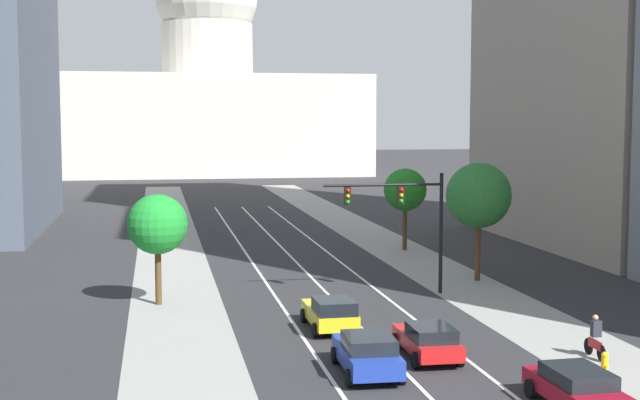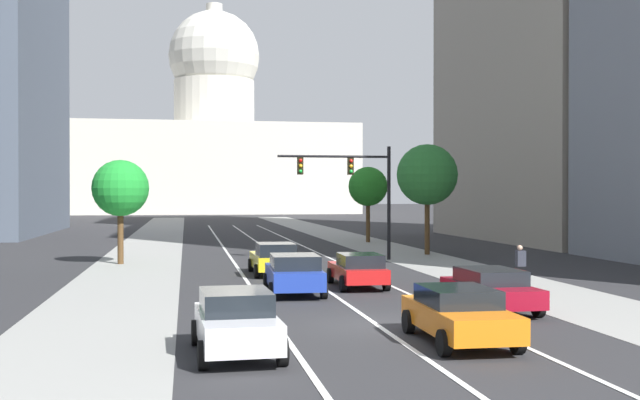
{
  "view_description": "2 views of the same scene",
  "coord_description": "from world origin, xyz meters",
  "px_view_note": "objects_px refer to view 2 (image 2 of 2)",
  "views": [
    {
      "loc": [
        -8.94,
        -23.72,
        9.34
      ],
      "look_at": [
        -0.96,
        19.12,
        5.35
      ],
      "focal_mm": 49.53,
      "sensor_mm": 36.0,
      "label": 1
    },
    {
      "loc": [
        -5.45,
        -21.77,
        3.83
      ],
      "look_at": [
        0.06,
        9.97,
        3.54
      ],
      "focal_mm": 43.41,
      "sensor_mm": 36.0,
      "label": 2
    }
  ],
  "objects_px": {
    "street_tree_mid_left": "(120,189)",
    "car_white": "(236,321)",
    "car_yellow": "(274,258)",
    "street_tree_near_right": "(427,175)",
    "car_blue": "(294,273)",
    "traffic_signal_mast": "(355,180)",
    "fire_hydrant": "(525,283)",
    "capitol_building": "(214,146)",
    "car_orange": "(459,313)",
    "street_tree_mid_right": "(368,187)",
    "car_red": "(358,269)",
    "cyclist": "(520,267)",
    "car_crimson": "(490,288)"
  },
  "relations": [
    {
      "from": "car_yellow",
      "to": "street_tree_near_right",
      "type": "distance_m",
      "value": 15.48
    },
    {
      "from": "car_white",
      "to": "car_yellow",
      "type": "distance_m",
      "value": 17.71
    },
    {
      "from": "car_crimson",
      "to": "street_tree_near_right",
      "type": "distance_m",
      "value": 23.36
    },
    {
      "from": "car_white",
      "to": "cyclist",
      "type": "bearing_deg",
      "value": -50.06
    },
    {
      "from": "car_red",
      "to": "street_tree_mid_left",
      "type": "bearing_deg",
      "value": 41.35
    },
    {
      "from": "car_white",
      "to": "street_tree_mid_right",
      "type": "xyz_separation_m",
      "value": [
        12.78,
        40.18,
        3.52
      ]
    },
    {
      "from": "car_orange",
      "to": "traffic_signal_mast",
      "type": "bearing_deg",
      "value": -5.35
    },
    {
      "from": "capitol_building",
      "to": "street_tree_mid_right",
      "type": "bearing_deg",
      "value": -84.76
    },
    {
      "from": "capitol_building",
      "to": "traffic_signal_mast",
      "type": "bearing_deg",
      "value": -87.88
    },
    {
      "from": "car_blue",
      "to": "traffic_signal_mast",
      "type": "xyz_separation_m",
      "value": [
        5.43,
        14.0,
        3.77
      ]
    },
    {
      "from": "car_white",
      "to": "car_blue",
      "type": "xyz_separation_m",
      "value": [
        2.85,
        10.57,
        0.0
      ]
    },
    {
      "from": "cyclist",
      "to": "street_tree_near_right",
      "type": "relative_size",
      "value": 0.25
    },
    {
      "from": "street_tree_mid_right",
      "to": "street_tree_mid_left",
      "type": "relative_size",
      "value": 1.05
    },
    {
      "from": "street_tree_mid_left",
      "to": "capitol_building",
      "type": "bearing_deg",
      "value": 85.3
    },
    {
      "from": "traffic_signal_mast",
      "to": "capitol_building",
      "type": "bearing_deg",
      "value": 92.12
    },
    {
      "from": "car_red",
      "to": "car_white",
      "type": "bearing_deg",
      "value": 156.0
    },
    {
      "from": "capitol_building",
      "to": "car_orange",
      "type": "xyz_separation_m",
      "value": [
        1.43,
        -132.35,
        -12.15
      ]
    },
    {
      "from": "car_white",
      "to": "street_tree_mid_left",
      "type": "xyz_separation_m",
      "value": [
        -4.64,
        24.41,
        3.28
      ]
    },
    {
      "from": "car_crimson",
      "to": "cyclist",
      "type": "bearing_deg",
      "value": -33.82
    },
    {
      "from": "street_tree_mid_right",
      "to": "street_tree_mid_left",
      "type": "xyz_separation_m",
      "value": [
        -17.42,
        -15.77,
        -0.24
      ]
    },
    {
      "from": "car_crimson",
      "to": "street_tree_mid_right",
      "type": "bearing_deg",
      "value": -8.32
    },
    {
      "from": "fire_hydrant",
      "to": "street_tree_mid_right",
      "type": "height_order",
      "value": "street_tree_mid_right"
    },
    {
      "from": "street_tree_mid_left",
      "to": "car_white",
      "type": "bearing_deg",
      "value": -79.24
    },
    {
      "from": "fire_hydrant",
      "to": "street_tree_mid_right",
      "type": "bearing_deg",
      "value": 87.32
    },
    {
      "from": "car_yellow",
      "to": "traffic_signal_mast",
      "type": "distance_m",
      "value": 9.69
    },
    {
      "from": "street_tree_mid_right",
      "to": "street_tree_near_right",
      "type": "relative_size",
      "value": 0.85
    },
    {
      "from": "car_blue",
      "to": "traffic_signal_mast",
      "type": "relative_size",
      "value": 0.69
    },
    {
      "from": "car_crimson",
      "to": "street_tree_mid_left",
      "type": "bearing_deg",
      "value": 33.38
    },
    {
      "from": "street_tree_near_right",
      "to": "car_blue",
      "type": "bearing_deg",
      "value": -121.95
    },
    {
      "from": "car_white",
      "to": "cyclist",
      "type": "xyz_separation_m",
      "value": [
        12.17,
        11.08,
        0.06
      ]
    },
    {
      "from": "car_orange",
      "to": "car_blue",
      "type": "height_order",
      "value": "car_blue"
    },
    {
      "from": "street_tree_mid_right",
      "to": "car_blue",
      "type": "bearing_deg",
      "value": -108.54
    },
    {
      "from": "car_blue",
      "to": "fire_hydrant",
      "type": "bearing_deg",
      "value": -100.33
    },
    {
      "from": "car_red",
      "to": "street_tree_mid_right",
      "type": "relative_size",
      "value": 0.75
    },
    {
      "from": "car_yellow",
      "to": "street_tree_mid_right",
      "type": "height_order",
      "value": "street_tree_mid_right"
    },
    {
      "from": "street_tree_mid_left",
      "to": "street_tree_near_right",
      "type": "bearing_deg",
      "value": 10.58
    },
    {
      "from": "car_orange",
      "to": "street_tree_near_right",
      "type": "bearing_deg",
      "value": -15.38
    },
    {
      "from": "car_white",
      "to": "fire_hydrant",
      "type": "relative_size",
      "value": 4.54
    },
    {
      "from": "traffic_signal_mast",
      "to": "fire_hydrant",
      "type": "height_order",
      "value": "traffic_signal_mast"
    },
    {
      "from": "capitol_building",
      "to": "car_orange",
      "type": "height_order",
      "value": "capitol_building"
    },
    {
      "from": "street_tree_mid_right",
      "to": "fire_hydrant",
      "type": "bearing_deg",
      "value": -92.68
    },
    {
      "from": "car_white",
      "to": "cyclist",
      "type": "distance_m",
      "value": 16.46
    },
    {
      "from": "car_white",
      "to": "street_tree_near_right",
      "type": "height_order",
      "value": "street_tree_near_right"
    },
    {
      "from": "car_red",
      "to": "car_yellow",
      "type": "relative_size",
      "value": 1.01
    },
    {
      "from": "traffic_signal_mast",
      "to": "car_white",
      "type": "bearing_deg",
      "value": -108.62
    },
    {
      "from": "car_orange",
      "to": "car_blue",
      "type": "relative_size",
      "value": 1.0
    },
    {
      "from": "street_tree_near_right",
      "to": "traffic_signal_mast",
      "type": "bearing_deg",
      "value": -148.63
    },
    {
      "from": "capitol_building",
      "to": "car_blue",
      "type": "distance_m",
      "value": 122.9
    },
    {
      "from": "traffic_signal_mast",
      "to": "fire_hydrant",
      "type": "distance_m",
      "value": 16.63
    },
    {
      "from": "car_white",
      "to": "capitol_building",
      "type": "bearing_deg",
      "value": -4.23
    }
  ]
}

